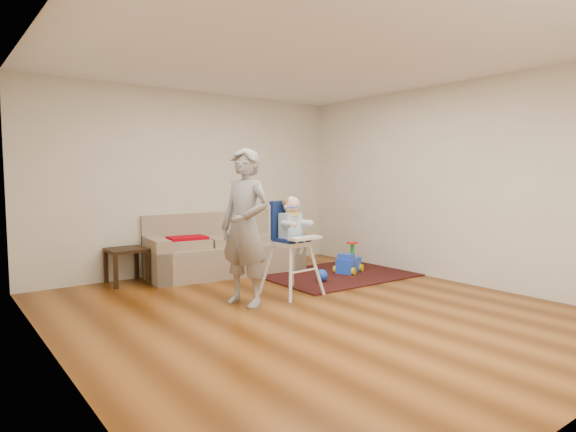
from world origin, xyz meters
TOP-DOWN VIEW (x-y plane):
  - ground at (0.00, 0.00)m, footprint 5.50×5.50m
  - room_envelope at (0.00, 0.53)m, footprint 5.04×5.52m
  - sofa at (0.25, 2.30)m, footprint 2.38×1.18m
  - side_table at (-1.15, 2.48)m, footprint 0.48×0.48m
  - area_rug at (1.49, 1.19)m, footprint 2.11×1.60m
  - ride_on_toy at (1.73, 1.19)m, footprint 0.49×0.42m
  - toy_ball at (0.99, 0.95)m, footprint 0.17×0.17m
  - high_chair at (0.27, 0.68)m, footprint 0.61×0.61m
  - adult at (-0.43, 0.63)m, footprint 0.60×0.74m

SIDE VIEW (x-z plane):
  - ground at x=0.00m, z-range 0.00..0.00m
  - area_rug at x=1.49m, z-range 0.00..0.02m
  - toy_ball at x=0.99m, z-range 0.02..0.18m
  - ride_on_toy at x=1.73m, z-range 0.02..0.46m
  - side_table at x=-1.15m, z-range 0.00..0.48m
  - sofa at x=0.25m, z-range 0.00..0.89m
  - high_chair at x=0.27m, z-range -0.02..1.19m
  - adult at x=-0.43m, z-range 0.00..1.76m
  - room_envelope at x=0.00m, z-range 0.52..3.24m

